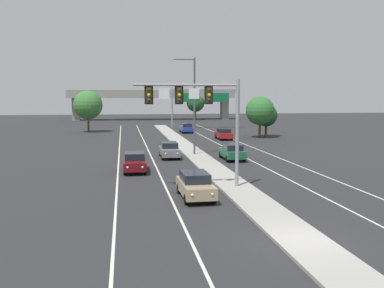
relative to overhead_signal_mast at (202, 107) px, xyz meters
The scene contains 20 objects.
ground_plane 12.62m from the overhead_signal_mast, 77.89° to the right, with size 260.00×260.00×0.00m, color #28282B.
median_island 9.08m from the overhead_signal_mast, 70.91° to the left, with size 2.40×110.00×0.15m, color #9E9B93.
lane_stripe_oncoming_center 15.11m from the overhead_signal_mast, 99.47° to the left, with size 0.14×100.00×0.01m, color silver.
lane_stripe_receding_center 16.53m from the overhead_signal_mast, 62.97° to the left, with size 0.14×100.00×0.01m, color silver.
edge_stripe_left 15.95m from the overhead_signal_mast, 112.02° to the left, with size 0.14×100.00×0.01m, color silver.
edge_stripe_right 18.19m from the overhead_signal_mast, 53.21° to the left, with size 0.14×100.00×0.01m, color silver.
overhead_signal_mast is the anchor object (origin of this frame).
street_lamp_median 16.63m from the overhead_signal_mast, 83.02° to the left, with size 2.58×0.28×10.00m.
car_oncoming_tan 5.32m from the overhead_signal_mast, 108.82° to the right, with size 1.88×4.49×1.58m.
car_oncoming_darkred 9.87m from the overhead_signal_mast, 119.08° to the left, with size 1.89×4.50×1.58m.
car_oncoming_grey 15.81m from the overhead_signal_mast, 92.12° to the left, with size 1.85×4.48×1.58m.
car_receding_green 14.56m from the overhead_signal_mast, 67.19° to the left, with size 1.86×4.48×1.58m.
car_receding_red 33.68m from the overhead_signal_mast, 74.24° to the left, with size 1.83×4.48×1.58m.
car_receding_blue 44.73m from the overhead_signal_mast, 83.03° to the left, with size 1.85×4.48×1.58m.
highway_sign_gantry 54.54m from the overhead_signal_mast, 78.81° to the left, with size 13.28×0.42×7.50m.
overpass_bridge 84.64m from the overhead_signal_mast, 88.39° to the left, with size 42.40×6.40×7.65m.
tree_far_left_b 49.18m from the overhead_signal_mast, 102.93° to the left, with size 4.94×4.94×7.15m.
tree_far_right_b 39.46m from the overhead_signal_mast, 65.13° to the left, with size 3.44×3.44×4.97m.
tree_far_right_c 83.82m from the overhead_signal_mast, 80.76° to the left, with size 4.63×4.63×6.70m.
tree_far_right_a 36.98m from the overhead_signal_mast, 66.14° to the left, with size 4.25×4.25×6.16m.
Camera 1 is at (-7.50, -17.03, 6.27)m, focal length 40.58 mm.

